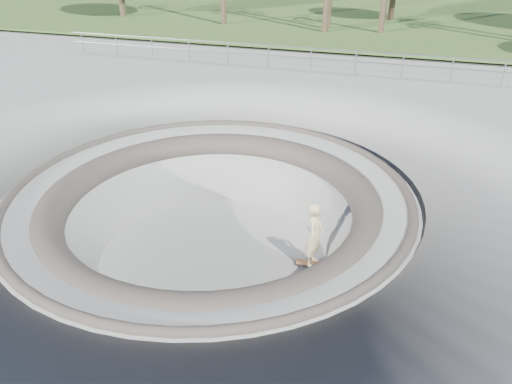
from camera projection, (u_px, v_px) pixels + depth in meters
ground at (210, 191)px, 12.68m from camera, size 180.00×180.00×0.00m
skate_bowl at (213, 251)px, 13.54m from camera, size 14.00×14.00×4.10m
grass_strip at (367, 5)px, 41.16m from camera, size 180.00×36.00×0.12m
distant_hills at (413, 43)px, 63.03m from camera, size 103.20×45.00×28.60m
safety_railing at (311, 59)px, 22.44m from camera, size 25.00×0.06×1.03m
skateboard at (313, 264)px, 13.03m from camera, size 0.88×0.32×0.09m
skater at (315, 235)px, 12.60m from camera, size 0.47×0.68×1.77m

